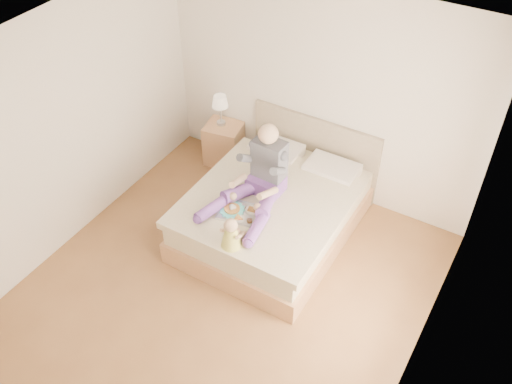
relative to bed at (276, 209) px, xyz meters
The scene contains 7 objects.
room 1.61m from the bed, 85.70° to the right, with size 4.02×4.22×2.71m.
bed is the anchor object (origin of this frame).
nightstand 1.48m from the bed, 147.34° to the left, with size 0.54×0.50×0.58m.
lamp 1.63m from the bed, 147.75° to the left, with size 0.21×0.21×0.43m.
adult 0.60m from the bed, 118.81° to the right, with size 0.76×1.09×0.90m.
tray 0.64m from the bed, 106.32° to the right, with size 0.50×0.43×0.13m.
baby 1.07m from the bed, 88.60° to the right, with size 0.24×0.32×0.35m.
Camera 1 is at (2.29, -3.23, 4.87)m, focal length 40.00 mm.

